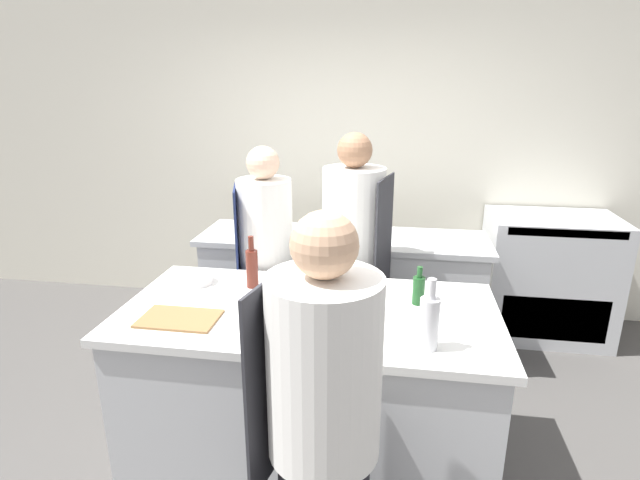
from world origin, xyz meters
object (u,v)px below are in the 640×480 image
Objects in this scene: bowl_mixing_large at (339,307)px; chef_at_pass_far at (266,274)px; chef_at_stove at (353,267)px; bottle_wine at (419,289)px; bottle_vinegar at (252,267)px; bowl_prep_small at (196,278)px; bottle_olive_oil at (429,321)px; chef_at_prep_near at (323,435)px; oven_range at (547,277)px.

chef_at_pass_far is at bearing 129.17° from bowl_mixing_large.
chef_at_stove reaches higher than bowl_mixing_large.
bottle_vinegar is at bearing 174.91° from bottle_wine.
bottle_vinegar is 0.34m from bowl_prep_small.
bowl_mixing_large is at bearing 145.37° from bottle_olive_oil.
chef_at_prep_near is at bearing -61.25° from bottle_vinegar.
chef_at_pass_far is at bearing 135.10° from bottle_olive_oil.
oven_range is 4.97× the size of bottle_wine.
bottle_vinegar is at bearing -28.59° from chef_at_stove.
oven_range is at bearing 62.56° from bottle_olive_oil.
bottle_wine is at bearing 44.02° from chef_at_stove.
bottle_wine is (-1.09, -1.61, 0.50)m from oven_range.
bottle_olive_oil reaches higher than bottle_vinegar.
bottle_wine is at bearing -124.20° from oven_range.
bottle_vinegar reaches higher than oven_range.
bottle_wine is at bearing -135.05° from chef_at_pass_far.
bowl_prep_small is at bearing 130.88° from chef_at_pass_far.
bottle_vinegar is 1.42× the size of bowl_mixing_large.
chef_at_stove is 0.77m from bottle_wine.
chef_at_stove is 1.05× the size of chef_at_pass_far.
bottle_wine reaches higher than bowl_prep_small.
bowl_prep_small is (-0.28, -0.44, 0.13)m from chef_at_pass_far.
oven_range is 2.56m from bottle_vinegar.
chef_at_stove is 0.56m from chef_at_pass_far.
chef_at_prep_near is at bearing 14.40° from chef_at_stove.
bottle_olive_oil is at bearing -150.99° from chef_at_pass_far.
bottle_olive_oil is at bearing 33.86° from chef_at_stove.
chef_at_prep_near is 5.57× the size of bottle_vinegar.
bowl_prep_small is at bearing 157.21° from bottle_olive_oil.
chef_at_prep_near is 0.77m from bowl_mixing_large.
chef_at_stove is 0.78m from bottle_vinegar.
chef_at_prep_near is at bearing -48.71° from bowl_prep_small.
bottle_olive_oil is 0.51m from bowl_mixing_large.
chef_at_stove is (-1.49, -0.96, 0.35)m from oven_range.
chef_at_stove is at bearing 34.31° from bowl_prep_small.
bottle_olive_oil is at bearing -29.59° from bottle_vinegar.
bowl_prep_small reaches higher than bowl_mixing_large.
oven_range is 1.80m from chef_at_stove.
bottle_wine is (0.39, -0.65, 0.15)m from chef_at_stove.
chef_at_pass_far is at bearing 34.64° from chef_at_prep_near.
chef_at_pass_far is (-0.55, -0.13, -0.03)m from chef_at_stove.
chef_at_stove reaches higher than chef_at_pass_far.
bowl_prep_small is at bearing -146.60° from oven_range.
chef_at_prep_near is (-1.44, -2.52, 0.31)m from oven_range.
bottle_wine reaches higher than oven_range.
oven_range is 2.01m from bottle_wine.
bowl_mixing_large is (-0.42, 0.29, -0.10)m from bottle_olive_oil.
bowl_prep_small is (-2.31, -1.53, 0.45)m from oven_range.
chef_at_stove is 0.81m from bowl_mixing_large.
chef_at_stove is at bearing -147.12° from oven_range.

